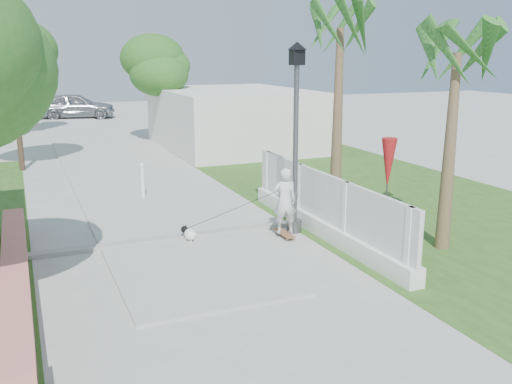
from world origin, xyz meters
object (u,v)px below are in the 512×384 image
patio_umbrella (388,165)px  parked_car (76,106)px  street_lamp (296,132)px  skateboarder (245,208)px  bollard (143,180)px  dog (189,234)px

patio_umbrella → parked_car: 28.65m
street_lamp → skateboarder: street_lamp is taller
bollard → patio_umbrella: patio_umbrella is taller
street_lamp → patio_umbrella: street_lamp is taller
patio_umbrella → skateboarder: size_ratio=0.93×
skateboarder → bollard: bearing=-62.2°
patio_umbrella → skateboarder: bearing=162.5°
street_lamp → bollard: bearing=121.0°
street_lamp → dog: street_lamp is taller
bollard → skateboarder: 4.73m
bollard → patio_umbrella: bearing=-50.1°
skateboarder → street_lamp: bearing=-169.7°
street_lamp → parked_car: street_lamp is taller
street_lamp → patio_umbrella: 2.27m
dog → parked_car: size_ratio=0.11×
bollard → parked_car: size_ratio=0.22×
parked_car → bollard: bearing=-171.0°
bollard → parked_car: 22.83m
street_lamp → dog: 3.39m
patio_umbrella → parked_car: size_ratio=0.47×
street_lamp → bollard: size_ratio=4.07×
bollard → dog: (0.14, -4.29, -0.38)m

